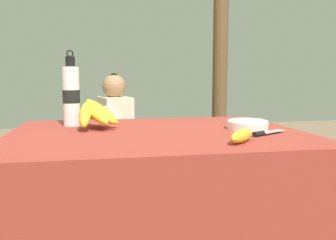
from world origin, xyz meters
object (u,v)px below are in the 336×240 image
(knife, at_px, (264,133))
(banana_bunch_green, at_px, (43,152))
(banana_bunch_ripe, at_px, (95,113))
(wooden_bench, at_px, (103,166))
(support_post_far, at_px, (220,55))
(serving_bowl, at_px, (247,124))
(water_bottle, at_px, (71,95))
(seated_vendor, at_px, (109,134))
(loose_banana_front, at_px, (242,136))

(knife, xyz_separation_m, banana_bunch_green, (-1.04, 1.45, -0.34))
(banana_bunch_ripe, relative_size, knife, 1.67)
(wooden_bench, height_order, support_post_far, support_post_far)
(support_post_far, bearing_deg, banana_bunch_ripe, -126.45)
(banana_bunch_ripe, relative_size, serving_bowl, 1.62)
(water_bottle, relative_size, wooden_bench, 0.21)
(banana_bunch_ripe, height_order, knife, banana_bunch_ripe)
(banana_bunch_ripe, bearing_deg, support_post_far, 53.55)
(banana_bunch_ripe, xyz_separation_m, knife, (0.64, -0.30, -0.06))
(serving_bowl, distance_m, wooden_bench, 1.50)
(water_bottle, distance_m, wooden_bench, 1.20)
(support_post_far, bearing_deg, serving_bowl, -104.93)
(wooden_bench, bearing_deg, serving_bowl, -64.40)
(banana_bunch_ripe, distance_m, knife, 0.71)
(support_post_far, bearing_deg, seated_vendor, -160.97)
(knife, relative_size, wooden_bench, 0.10)
(banana_bunch_green, xyz_separation_m, support_post_far, (1.46, 0.30, 0.74))
(water_bottle, height_order, banana_bunch_green, water_bottle)
(serving_bowl, bearing_deg, seated_vendor, 114.47)
(water_bottle, distance_m, seated_vendor, 1.06)
(water_bottle, relative_size, loose_banana_front, 2.23)
(knife, bearing_deg, wooden_bench, 83.07)
(knife, xyz_separation_m, seated_vendor, (-0.56, 1.41, -0.21))
(loose_banana_front, distance_m, knife, 0.19)
(banana_bunch_ripe, height_order, serving_bowl, banana_bunch_ripe)
(seated_vendor, bearing_deg, loose_banana_front, 92.16)
(knife, xyz_separation_m, wooden_bench, (-0.61, 1.45, -0.46))
(serving_bowl, xyz_separation_m, wooden_bench, (-0.61, 1.28, -0.48))
(banana_bunch_ripe, distance_m, water_bottle, 0.18)
(serving_bowl, bearing_deg, water_bottle, 161.39)
(serving_bowl, height_order, water_bottle, water_bottle)
(loose_banana_front, xyz_separation_m, seated_vendor, (-0.41, 1.53, -0.22))
(knife, height_order, support_post_far, support_post_far)
(serving_bowl, height_order, knife, serving_bowl)
(loose_banana_front, relative_size, banana_bunch_green, 0.56)
(loose_banana_front, bearing_deg, seated_vendor, 105.07)
(loose_banana_front, xyz_separation_m, wooden_bench, (-0.46, 1.58, -0.48))
(seated_vendor, xyz_separation_m, banana_bunch_green, (-0.48, 0.04, -0.13))
(banana_bunch_ripe, bearing_deg, seated_vendor, 85.61)
(banana_bunch_ripe, relative_size, water_bottle, 0.83)
(water_bottle, relative_size, knife, 2.01)
(loose_banana_front, bearing_deg, serving_bowl, 63.09)
(water_bottle, height_order, wooden_bench, water_bottle)
(banana_bunch_ripe, xyz_separation_m, seated_vendor, (0.09, 1.11, -0.27))
(seated_vendor, xyz_separation_m, support_post_far, (0.98, 0.34, 0.61))
(serving_bowl, bearing_deg, banana_bunch_green, 129.31)
(wooden_bench, bearing_deg, water_bottle, -97.72)
(banana_bunch_green, bearing_deg, serving_bowl, -50.69)
(loose_banana_front, height_order, wooden_bench, loose_banana_front)
(water_bottle, distance_m, banana_bunch_green, 1.16)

